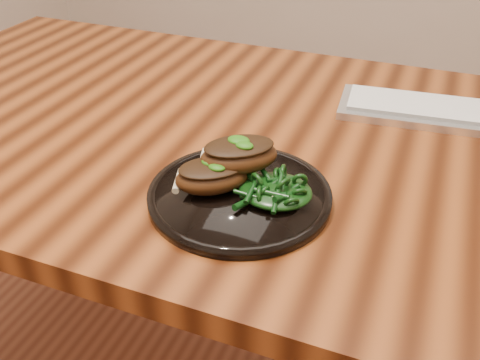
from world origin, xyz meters
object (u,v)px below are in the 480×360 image
(desk, at_px, (265,174))
(lamb_chop_front, at_px, (212,175))
(plate, at_px, (240,195))
(keyboard, at_px, (464,114))
(greens_heap, at_px, (276,187))

(desk, distance_m, lamb_chop_front, 0.24)
(plate, bearing_deg, desk, 98.67)
(lamb_chop_front, bearing_deg, plate, 14.09)
(plate, bearing_deg, keyboard, 53.33)
(plate, xyz_separation_m, greens_heap, (0.05, 0.00, 0.02))
(desk, bearing_deg, greens_heap, -67.45)
(greens_heap, bearing_deg, lamb_chop_front, -170.97)
(plate, height_order, keyboard, keyboard)
(desk, height_order, greens_heap, greens_heap)
(keyboard, bearing_deg, plate, -126.67)
(desk, bearing_deg, keyboard, 29.80)
(desk, relative_size, plate, 6.35)
(desk, height_order, lamb_chop_front, lamb_chop_front)
(greens_heap, distance_m, keyboard, 0.43)
(desk, bearing_deg, plate, -81.33)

